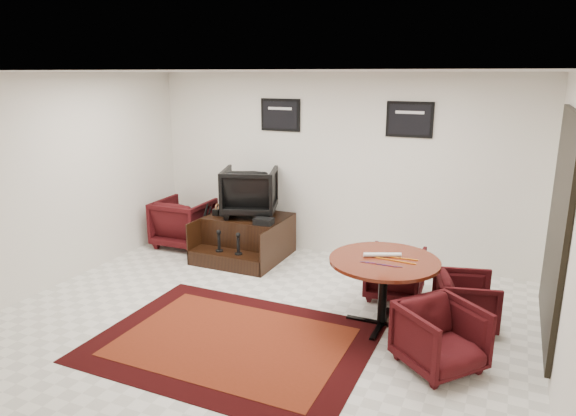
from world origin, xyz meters
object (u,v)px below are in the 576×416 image
object	(u,v)px
table_chair_window	(466,299)
table_chair_back	(395,271)
meeting_table	(384,267)
table_chair_corner	(440,334)
shine_podium	(247,238)
armchair_side	(184,220)
shine_chair	(250,189)

from	to	relation	value
table_chair_window	table_chair_back	bearing A→B (deg)	48.20
meeting_table	table_chair_corner	world-z (taller)	meeting_table
meeting_table	table_chair_corner	distance (m)	1.02
shine_podium	table_chair_corner	bearing A→B (deg)	-32.31
armchair_side	table_chair_corner	bearing A→B (deg)	153.14
table_chair_window	shine_podium	bearing A→B (deg)	58.58
shine_chair	meeting_table	world-z (taller)	shine_chair
armchair_side	table_chair_corner	world-z (taller)	armchair_side
table_chair_back	shine_chair	bearing A→B (deg)	-18.75
shine_podium	table_chair_corner	world-z (taller)	table_chair_corner
table_chair_corner	table_chair_back	bearing A→B (deg)	67.82
shine_podium	armchair_side	distance (m)	1.19
shine_podium	table_chair_window	distance (m)	3.52
shine_podium	table_chair_back	bearing A→B (deg)	-13.19
shine_chair	armchair_side	world-z (taller)	shine_chair
armchair_side	table_chair_back	world-z (taller)	armchair_side
armchair_side	table_chair_window	size ratio (longest dim) A/B	1.30
shine_chair	table_chair_window	xyz separation A→B (m)	(3.36, -1.18, -0.71)
shine_podium	meeting_table	bearing A→B (deg)	-29.35
table_chair_window	shine_chair	bearing A→B (deg)	56.51
shine_chair	table_chair_window	world-z (taller)	shine_chair
shine_chair	meeting_table	xyz separation A→B (m)	(2.50, -1.54, -0.34)
shine_podium	table_chair_window	bearing A→B (deg)	-17.34
shine_chair	table_chair_window	distance (m)	3.63
shine_chair	meeting_table	bearing A→B (deg)	129.13
table_chair_corner	shine_chair	bearing A→B (deg)	96.34
meeting_table	table_chair_window	bearing A→B (deg)	22.45
armchair_side	table_chair_window	bearing A→B (deg)	164.90
meeting_table	table_chair_corner	size ratio (longest dim) A/B	1.70
table_chair_back	table_chair_window	world-z (taller)	table_chair_back
table_chair_corner	armchair_side	bearing A→B (deg)	105.20
shine_podium	armchair_side	size ratio (longest dim) A/B	1.46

